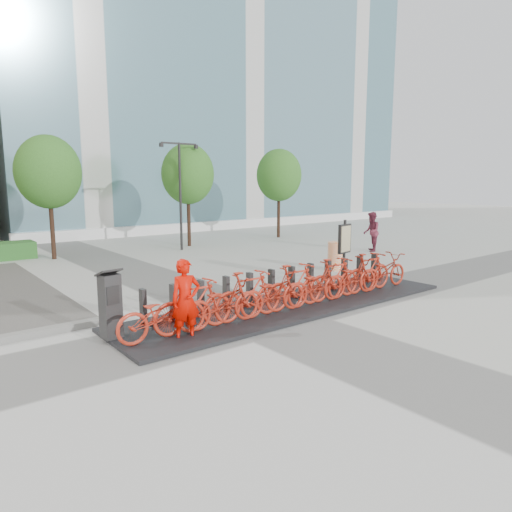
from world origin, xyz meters
TOP-DOWN VIEW (x-y plane):
  - ground at (0.00, 0.00)m, footprint 120.00×120.00m
  - glass_building at (14.00, 26.00)m, footprint 32.00×16.00m
  - tree_1 at (-1.50, 12.00)m, footprint 2.60×2.60m
  - tree_2 at (5.00, 12.00)m, footprint 2.60×2.60m
  - tree_3 at (11.00, 12.00)m, footprint 2.60×2.60m
  - streetlamp at (4.00, 11.00)m, footprint 2.00×0.20m
  - dock_pad at (1.30, 0.30)m, footprint 9.60×2.40m
  - dock_rail_posts at (1.36, 0.77)m, footprint 8.02×0.50m
  - bike_0 at (-2.60, -0.05)m, footprint 1.94×0.68m
  - bike_1 at (-1.88, -0.05)m, footprint 1.88×0.53m
  - bike_2 at (-1.16, -0.05)m, footprint 1.94×0.68m
  - bike_3 at (-0.44, -0.05)m, footprint 1.88×0.53m
  - bike_4 at (0.28, -0.05)m, footprint 1.94×0.68m
  - bike_5 at (1.00, -0.05)m, footprint 1.88×0.53m
  - bike_6 at (1.72, -0.05)m, footprint 1.94×0.68m
  - bike_7 at (2.44, -0.05)m, footprint 1.88×0.53m
  - bike_8 at (3.16, -0.05)m, footprint 1.94×0.68m
  - bike_9 at (3.88, -0.05)m, footprint 1.88×0.53m
  - bike_10 at (4.60, -0.05)m, footprint 1.94×0.68m
  - kiosk at (-3.39, 0.63)m, footprint 0.49×0.43m
  - worker_red at (-2.18, -0.25)m, footprint 0.66×0.48m
  - pedestrian at (10.69, 5.11)m, footprint 1.13×1.11m
  - construction_barrel at (5.88, 3.01)m, footprint 0.69×0.69m
  - map_sign at (4.44, 1.35)m, footprint 0.67×0.23m

SIDE VIEW (x-z plane):
  - ground at x=0.00m, z-range 0.00..0.00m
  - dock_pad at x=1.30m, z-range 0.00..0.08m
  - dock_rail_posts at x=1.36m, z-range 0.08..0.93m
  - construction_barrel at x=5.88m, z-range 0.00..1.04m
  - bike_0 at x=-2.60m, z-range 0.08..1.10m
  - bike_2 at x=-1.16m, z-range 0.08..1.10m
  - bike_4 at x=0.28m, z-range 0.08..1.10m
  - bike_6 at x=1.72m, z-range 0.08..1.10m
  - bike_8 at x=3.16m, z-range 0.08..1.10m
  - bike_10 at x=4.60m, z-range 0.08..1.10m
  - bike_1 at x=-1.88m, z-range 0.08..1.21m
  - bike_3 at x=-0.44m, z-range 0.08..1.21m
  - bike_5 at x=1.00m, z-range 0.08..1.21m
  - bike_7 at x=2.44m, z-range 0.08..1.21m
  - bike_9 at x=3.88m, z-range 0.08..1.21m
  - kiosk at x=-3.39m, z-range 0.05..1.48m
  - worker_red at x=-2.18m, z-range 0.00..1.67m
  - pedestrian at x=10.69m, z-range 0.00..1.84m
  - map_sign at x=4.44m, z-range 0.33..2.35m
  - streetlamp at x=4.00m, z-range 0.63..5.63m
  - tree_1 at x=-1.50m, z-range 1.04..6.14m
  - tree_2 at x=5.00m, z-range 1.04..6.14m
  - tree_3 at x=11.00m, z-range 1.04..6.14m
  - glass_building at x=14.00m, z-range 0.00..24.00m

